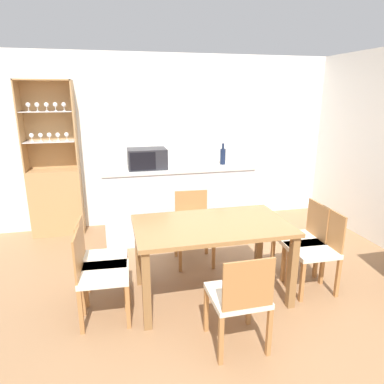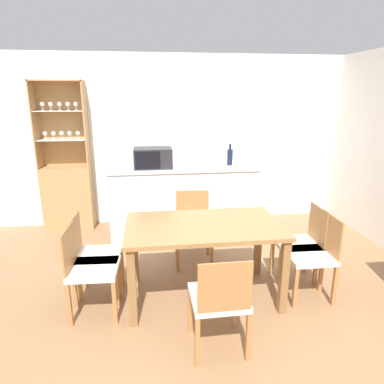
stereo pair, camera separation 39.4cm
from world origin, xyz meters
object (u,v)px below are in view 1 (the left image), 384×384
(dining_chair_side_left_near, at_px, (99,274))
(wine_bottle, at_px, (223,156))
(dining_chair_side_left_far, at_px, (100,260))
(microwave, at_px, (147,159))
(dining_chair_side_right_far, at_px, (302,239))
(dining_table, at_px, (212,234))
(display_cabinet, at_px, (56,190))
(dining_chair_head_far, at_px, (193,226))
(dining_chair_side_right_near, at_px, (315,249))
(dining_chair_head_near, at_px, (239,298))

(dining_chair_side_left_near, relative_size, wine_bottle, 2.84)
(dining_chair_side_left_far, bearing_deg, wine_bottle, 134.67)
(dining_chair_side_left_far, distance_m, microwave, 1.71)
(dining_chair_side_left_far, height_order, dining_chair_side_right_far, same)
(dining_table, bearing_deg, microwave, 105.72)
(display_cabinet, height_order, dining_chair_head_far, display_cabinet)
(display_cabinet, xyz_separation_m, wine_bottle, (2.34, -0.48, 0.48))
(display_cabinet, xyz_separation_m, microwave, (1.27, -0.52, 0.50))
(dining_chair_side_right_near, bearing_deg, microwave, 42.73)
(dining_chair_side_right_near, bearing_deg, dining_chair_side_left_far, 83.96)
(dining_chair_head_far, xyz_separation_m, dining_chair_side_left_near, (-1.07, -0.89, 0.00))
(dining_chair_side_left_near, distance_m, dining_chair_side_left_far, 0.26)
(dining_chair_head_far, xyz_separation_m, dining_chair_side_right_far, (1.07, -0.63, 0.00))
(dining_table, relative_size, dining_chair_side_left_far, 1.75)
(dining_chair_side_right_far, height_order, microwave, microwave)
(dining_chair_head_far, distance_m, wine_bottle, 1.25)
(dining_table, height_order, wine_bottle, wine_bottle)
(dining_table, bearing_deg, display_cabinet, 129.29)
(dining_table, distance_m, dining_chair_side_right_near, 1.10)
(dining_chair_side_right_far, distance_m, wine_bottle, 1.68)
(wine_bottle, bearing_deg, dining_chair_side_right_near, -75.81)
(dining_chair_head_far, height_order, dining_chair_side_right_far, same)
(dining_table, bearing_deg, dining_chair_side_left_near, -173.16)
(dining_chair_side_left_far, bearing_deg, dining_chair_head_far, 124.33)
(dining_chair_side_left_far, bearing_deg, dining_chair_side_right_far, 93.81)
(dining_table, xyz_separation_m, dining_chair_side_left_far, (-1.07, 0.13, -0.22))
(wine_bottle, bearing_deg, dining_chair_head_near, -104.97)
(dining_chair_head_near, distance_m, dining_chair_side_right_far, 1.39)
(dining_chair_side_left_near, distance_m, microwave, 1.94)
(dining_chair_side_left_near, height_order, wine_bottle, wine_bottle)
(dining_chair_head_far, relative_size, dining_chair_side_left_far, 1.00)
(display_cabinet, relative_size, dining_chair_head_near, 2.55)
(dining_table, xyz_separation_m, dining_chair_head_near, (0.00, -0.76, -0.22))
(dining_chair_side_left_near, xyz_separation_m, dining_chair_side_left_far, (0.00, 0.26, 0.00))
(display_cabinet, distance_m, dining_chair_side_right_far, 3.40)
(dining_chair_side_left_near, bearing_deg, wine_bottle, 138.21)
(dining_chair_side_left_far, xyz_separation_m, wine_bottle, (1.70, 1.47, 0.68))
(dining_chair_head_far, distance_m, dining_chair_side_left_near, 1.40)
(dining_chair_side_left_far, bearing_deg, microwave, 160.11)
(dining_chair_side_right_near, bearing_deg, dining_chair_side_left_near, 90.93)
(dining_chair_side_right_far, bearing_deg, display_cabinet, 57.13)
(dining_chair_head_far, relative_size, microwave, 1.67)
(microwave, bearing_deg, dining_chair_side_left_near, -110.46)
(dining_chair_head_near, bearing_deg, dining_chair_side_left_near, 148.78)
(microwave, bearing_deg, dining_chair_head_near, -79.28)
(dining_chair_side_left_near, xyz_separation_m, dining_chair_side_right_far, (2.14, 0.26, 0.00))
(dining_table, height_order, dining_chair_head_far, dining_chair_head_far)
(dining_table, xyz_separation_m, microwave, (-0.44, 1.56, 0.48))
(dining_chair_head_near, xyz_separation_m, dining_chair_side_right_near, (1.07, 0.63, 0.00))
(dining_chair_head_near, distance_m, microwave, 2.47)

